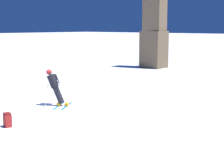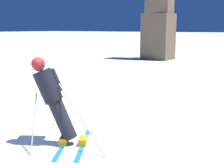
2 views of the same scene
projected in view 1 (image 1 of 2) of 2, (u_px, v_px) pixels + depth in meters
ground_plane at (58, 105)px, 16.64m from camera, size 300.00×300.00×0.00m
skier at (55, 86)px, 16.37m from camera, size 1.58×1.61×1.65m
rock_pillar at (154, 24)px, 30.90m from camera, size 1.88×1.65×8.74m
spare_backpack at (7, 120)px, 12.97m from camera, size 0.35×0.29×0.50m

